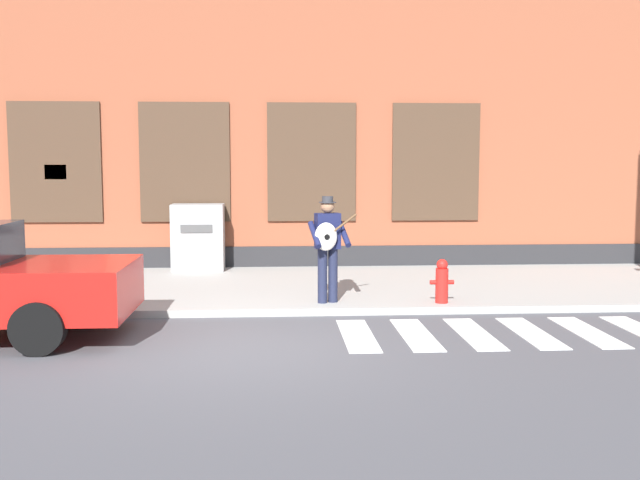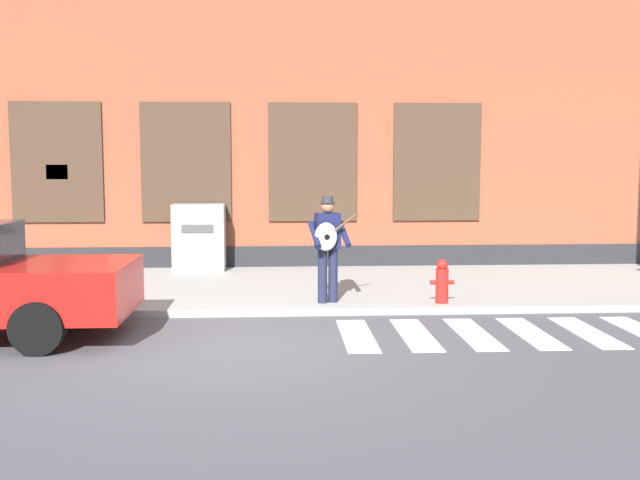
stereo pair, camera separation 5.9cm
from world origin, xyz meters
TOP-DOWN VIEW (x-y plane):
  - ground_plane at (0.00, 0.00)m, footprint 160.00×160.00m
  - sidewalk at (0.00, 4.28)m, footprint 28.00×4.63m
  - building_backdrop at (-0.00, 8.59)m, footprint 28.00×4.06m
  - crosswalk at (4.02, 0.67)m, footprint 5.20×1.90m
  - busker at (1.35, 2.44)m, footprint 0.77×0.62m
  - utility_box at (-1.03, 6.14)m, footprint 1.05×0.62m
  - fire_hydrant at (3.16, 2.32)m, footprint 0.38×0.20m

SIDE VIEW (x-z plane):
  - ground_plane at x=0.00m, z-range 0.00..0.00m
  - crosswalk at x=4.02m, z-range 0.00..0.01m
  - sidewalk at x=0.00m, z-range 0.00..0.12m
  - fire_hydrant at x=3.16m, z-range 0.11..0.81m
  - utility_box at x=-1.03m, z-range 0.12..1.48m
  - busker at x=1.35m, z-range 0.24..1.92m
  - building_backdrop at x=0.00m, z-range -0.01..7.04m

